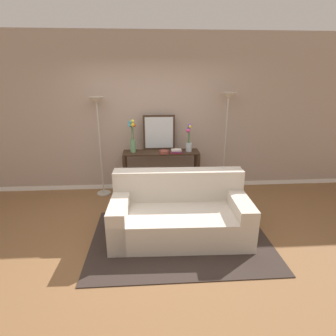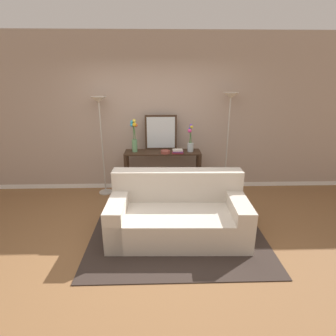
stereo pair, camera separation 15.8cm
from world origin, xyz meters
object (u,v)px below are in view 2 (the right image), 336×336
at_px(console_table, 163,165).
at_px(vase_short_flowers, 190,141).
at_px(wall_mirror, 161,133).
at_px(vase_tall_flowers, 134,136).
at_px(book_row_under_console, 141,191).
at_px(fruit_bowl, 165,152).
at_px(floor_lamp_right, 229,116).
at_px(floor_lamp_left, 100,119).
at_px(couch, 178,215).
at_px(book_stack, 178,151).

bearing_deg(console_table, vase_short_flowers, -0.45).
relative_size(console_table, vase_short_flowers, 2.79).
xyz_separation_m(wall_mirror, vase_tall_flowers, (-0.49, -0.15, -0.04)).
distance_m(wall_mirror, book_row_under_console, 1.20).
height_order(vase_short_flowers, fruit_bowl, vase_short_flowers).
distance_m(console_table, floor_lamp_right, 1.52).
bearing_deg(floor_lamp_left, console_table, -3.85).
height_order(couch, book_stack, book_stack).
bearing_deg(floor_lamp_right, book_row_under_console, -177.37).
distance_m(floor_lamp_left, fruit_bowl, 1.32).
distance_m(floor_lamp_left, vase_short_flowers, 1.68).
bearing_deg(floor_lamp_left, fruit_bowl, -9.64).
bearing_deg(book_row_under_console, console_table, 0.00).
bearing_deg(floor_lamp_left, floor_lamp_right, 0.00).
xyz_separation_m(console_table, book_stack, (0.27, -0.12, 0.29)).
relative_size(vase_short_flowers, book_stack, 2.33).
bearing_deg(console_table, couch, -82.13).
relative_size(console_table, floor_lamp_right, 0.74).
height_order(floor_lamp_right, vase_tall_flowers, floor_lamp_right).
bearing_deg(couch, floor_lamp_right, 55.67).
height_order(book_stack, book_row_under_console, book_stack).
relative_size(couch, book_stack, 8.91).
relative_size(floor_lamp_right, book_stack, 8.80).
xyz_separation_m(floor_lamp_left, book_row_under_console, (0.69, -0.08, -1.39)).
height_order(wall_mirror, vase_short_flowers, wall_mirror).
bearing_deg(couch, book_row_under_console, 113.72).
relative_size(floor_lamp_left, wall_mirror, 2.82).
bearing_deg(floor_lamp_right, wall_mirror, 176.06).
bearing_deg(floor_lamp_left, vase_short_flowers, -2.78).
bearing_deg(floor_lamp_right, couch, -124.33).
xyz_separation_m(wall_mirror, book_stack, (0.30, -0.28, -0.29)).
bearing_deg(vase_short_flowers, vase_tall_flowers, 179.17).
xyz_separation_m(couch, book_row_under_console, (-0.62, 1.42, -0.25)).
relative_size(floor_lamp_left, vase_short_flowers, 3.64).
xyz_separation_m(floor_lamp_left, wall_mirror, (1.09, 0.09, -0.27)).
bearing_deg(vase_short_flowers, book_row_under_console, 179.76).
xyz_separation_m(book_stack, book_row_under_console, (-0.70, 0.12, -0.82)).
bearing_deg(vase_short_flowers, fruit_bowl, -165.56).
height_order(couch, book_row_under_console, couch).
relative_size(fruit_bowl, book_stack, 0.79).
distance_m(vase_tall_flowers, book_row_under_console, 1.08).
bearing_deg(book_row_under_console, vase_short_flowers, -0.24).
bearing_deg(floor_lamp_right, fruit_bowl, -170.35).
bearing_deg(couch, console_table, 97.87).
bearing_deg(book_stack, wall_mirror, 137.10).
bearing_deg(floor_lamp_right, floor_lamp_left, 180.00).
relative_size(vase_tall_flowers, vase_short_flowers, 1.20).
distance_m(couch, book_row_under_console, 1.57).
bearing_deg(book_stack, book_row_under_console, 170.32).
bearing_deg(book_stack, vase_tall_flowers, 170.61).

